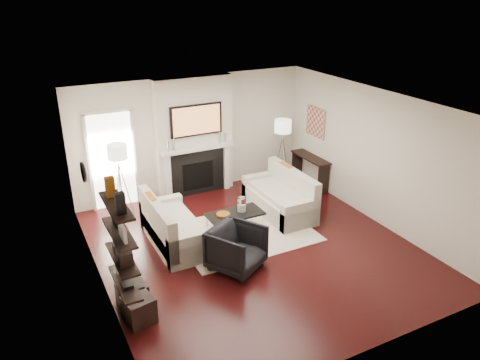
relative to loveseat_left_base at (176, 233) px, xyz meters
name	(u,v)px	position (x,y,z in m)	size (l,w,h in m)	color
room_envelope	(256,181)	(1.24, -0.83, 1.14)	(6.00, 6.00, 6.00)	black
chimney_breast	(194,137)	(1.24, 2.05, 1.14)	(1.80, 0.25, 2.70)	silver
fireplace_surround	(198,173)	(1.24, 1.91, 0.31)	(1.30, 0.02, 1.04)	black
firebox	(198,176)	(1.24, 1.91, 0.24)	(0.75, 0.02, 0.65)	black
mantel_pilaster_l	(168,178)	(0.52, 1.88, 0.34)	(0.12, 0.08, 1.10)	white
mantel_pilaster_r	(227,167)	(1.96, 1.88, 0.34)	(0.12, 0.08, 1.10)	white
mantel_shelf	(198,149)	(1.24, 1.86, 0.91)	(1.70, 0.18, 0.07)	white
tv_body	(196,120)	(1.24, 1.89, 1.57)	(1.20, 0.06, 0.70)	black
tv_screen	(197,120)	(1.24, 1.86, 1.57)	(1.10, 0.01, 0.62)	#BF723F
candlestick_l_tall	(174,144)	(0.69, 1.87, 1.09)	(0.04, 0.04, 0.30)	silver
candlestick_l_short	(168,147)	(0.56, 1.87, 1.06)	(0.04, 0.04, 0.24)	silver
candlestick_r_tall	(220,137)	(1.79, 1.87, 1.09)	(0.04, 0.04, 0.30)	silver
candlestick_r_short	(225,138)	(1.92, 1.87, 1.06)	(0.04, 0.04, 0.24)	silver
hallway_panel	(112,161)	(-0.61, 2.15, 0.84)	(0.90, 0.02, 2.10)	white
door_trim_l	(89,165)	(-1.09, 2.13, 0.84)	(0.06, 0.06, 2.16)	white
door_trim_r	(135,158)	(-0.13, 2.13, 0.84)	(0.06, 0.06, 2.16)	white
door_trim_top	(107,112)	(-0.61, 2.13, 1.92)	(1.02, 0.06, 0.06)	white
rug	(243,232)	(1.32, -0.22, -0.20)	(2.60, 2.00, 0.01)	beige
loveseat_left_base	(176,233)	(0.00, 0.00, 0.00)	(0.85, 1.80, 0.42)	beige
loveseat_left_back	(157,222)	(-0.33, 0.00, 0.32)	(0.18, 1.80, 0.80)	beige
loveseat_left_arm_n	(191,250)	(0.00, -0.81, 0.09)	(0.85, 0.18, 0.60)	beige
loveseat_left_arm_s	(162,212)	(0.00, 0.81, 0.09)	(0.85, 0.18, 0.60)	beige
loveseat_left_cushion	(177,221)	(0.05, 0.00, 0.26)	(0.63, 1.44, 0.10)	beige
pillow_left_orange	(152,206)	(-0.33, 0.30, 0.52)	(0.10, 0.42, 0.42)	#955512
pillow_left_charcoal	(162,220)	(-0.33, -0.30, 0.51)	(0.10, 0.40, 0.40)	black
loveseat_right_base	(279,204)	(2.40, 0.22, 0.00)	(0.85, 1.80, 0.42)	beige
loveseat_right_back	(293,187)	(2.74, 0.22, 0.32)	(0.18, 1.80, 0.80)	beige
loveseat_right_arm_n	(300,215)	(2.40, -0.59, 0.09)	(0.85, 0.18, 0.60)	beige
loveseat_right_arm_s	(260,186)	(2.40, 1.03, 0.09)	(0.85, 0.18, 0.60)	beige
loveseat_right_cushion	(277,193)	(2.35, 0.22, 0.26)	(0.63, 1.44, 0.10)	beige
pillow_right_orange	(286,174)	(2.74, 0.52, 0.52)	(0.10, 0.42, 0.42)	#955512
pillow_right_charcoal	(301,184)	(2.74, -0.08, 0.51)	(0.10, 0.40, 0.40)	black
coffee_table	(235,214)	(1.19, -0.12, 0.19)	(1.10, 0.55, 0.04)	black
coffee_leg_nw	(216,234)	(0.69, -0.34, -0.02)	(0.02, 0.02, 0.38)	silver
coffee_leg_ne	(262,223)	(1.69, -0.34, -0.02)	(0.02, 0.02, 0.38)	silver
coffee_leg_sw	(207,224)	(0.69, 0.10, -0.02)	(0.02, 0.02, 0.38)	silver
coffee_leg_se	(252,214)	(1.69, 0.10, -0.02)	(0.02, 0.02, 0.38)	silver
hurricane_glass	(242,205)	(1.34, -0.12, 0.35)	(0.18, 0.18, 0.31)	white
hurricane_candle	(242,208)	(1.34, -0.12, 0.29)	(0.11, 0.11, 0.16)	white
copper_bowl	(223,215)	(0.94, -0.12, 0.24)	(0.27, 0.27, 0.04)	#9D651A
armchair	(237,246)	(0.65, -1.25, 0.21)	(0.82, 0.77, 0.84)	black
lamp_left_post	(121,190)	(-0.61, 1.55, 0.39)	(0.02, 0.02, 1.20)	silver
lamp_left_shade	(117,152)	(-0.61, 1.55, 1.24)	(0.40, 0.40, 0.30)	white
lamp_left_leg_a	(127,189)	(-0.50, 1.55, 0.39)	(0.02, 0.02, 1.25)	silver
lamp_left_leg_b	(118,189)	(-0.66, 1.64, 0.39)	(0.02, 0.02, 1.25)	silver
lamp_left_leg_c	(120,193)	(-0.66, 1.45, 0.39)	(0.02, 0.02, 1.25)	silver
lamp_right_post	(282,160)	(3.29, 1.57, 0.39)	(0.02, 0.02, 1.20)	silver
lamp_right_shade	(283,126)	(3.29, 1.57, 1.24)	(0.40, 0.40, 0.30)	white
lamp_right_leg_a	(286,159)	(3.40, 1.57, 0.39)	(0.02, 0.02, 1.25)	silver
lamp_right_leg_b	(278,159)	(3.24, 1.67, 0.39)	(0.02, 0.02, 1.25)	silver
lamp_right_leg_c	(282,162)	(3.24, 1.48, 0.39)	(0.02, 0.02, 1.25)	silver
console_top	(311,157)	(3.81, 1.12, 0.52)	(0.35, 1.20, 0.04)	black
console_leg_n	(323,180)	(3.81, 0.57, 0.14)	(0.30, 0.04, 0.71)	black
console_leg_s	(297,165)	(3.81, 1.67, 0.14)	(0.30, 0.04, 0.71)	black
wall_art	(316,122)	(3.97, 1.22, 1.34)	(0.03, 0.70, 0.70)	#A96854
shelf_bottom	(125,283)	(-1.38, -1.83, 0.49)	(0.25, 1.00, 0.04)	black
shelf_lower	(122,258)	(-1.38, -1.83, 0.89)	(0.25, 1.00, 0.04)	black
shelf_upper	(119,233)	(-1.38, -1.83, 1.29)	(0.25, 1.00, 0.04)	black
shelf_top	(116,206)	(-1.38, -1.83, 1.69)	(0.25, 1.00, 0.04)	black
decor_magfile_a	(120,203)	(-1.38, -2.11, 1.85)	(0.12, 0.10, 0.28)	black
decor_magfile_b	(110,187)	(-1.38, -1.55, 1.85)	(0.12, 0.10, 0.28)	#955512
decor_frame_a	(122,232)	(-1.38, -2.05, 1.42)	(0.04, 0.30, 0.22)	white
decor_frame_b	(115,219)	(-1.38, -1.63, 1.40)	(0.04, 0.22, 0.18)	black
decor_wine_rack	(124,257)	(-1.38, -2.00, 1.01)	(0.18, 0.25, 0.20)	black
decor_box_small	(119,247)	(-1.38, -1.65, 0.97)	(0.15, 0.12, 0.12)	black
decor_books	(127,285)	(-1.38, -1.94, 0.53)	(0.14, 0.20, 0.05)	black
decor_box_tall	(120,267)	(-1.38, -1.59, 0.60)	(0.10, 0.10, 0.18)	white
clock_rim	(83,172)	(-1.49, 0.07, 1.49)	(0.34, 0.34, 0.04)	black
clock_face	(85,172)	(-1.46, 0.07, 1.49)	(0.29, 0.29, 0.01)	white
ottoman_near	(132,296)	(-1.23, -1.49, -0.01)	(0.40, 0.40, 0.40)	black
ottoman_far	(139,309)	(-1.23, -1.85, -0.01)	(0.40, 0.40, 0.40)	black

